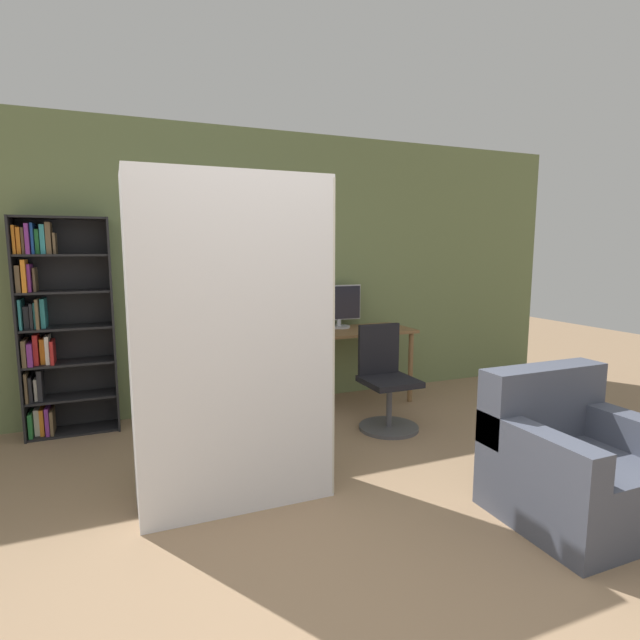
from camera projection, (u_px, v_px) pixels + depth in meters
name	position (u px, v px, depth m)	size (l,w,h in m)	color
wall_back	(213.00, 271.00, 4.78)	(8.00, 0.06, 2.70)	#6B7A4C
desk	(343.00, 340.00, 5.04)	(1.42, 0.60, 0.75)	brown
monitor	(339.00, 306.00, 5.16)	(0.49, 0.23, 0.44)	#B7B7BC
office_chair	(386.00, 388.00, 4.37)	(0.52, 0.52, 0.90)	#4C4C51
bookshelf	(56.00, 325.00, 4.18)	(0.73, 0.32, 1.82)	black
mattress_near	(237.00, 346.00, 2.93)	(1.17, 0.24, 2.00)	silver
mattress_far	(226.00, 337.00, 3.22)	(1.17, 0.24, 2.00)	silver
armchair	(572.00, 463.00, 2.92)	(0.85, 0.80, 0.85)	#474C5B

